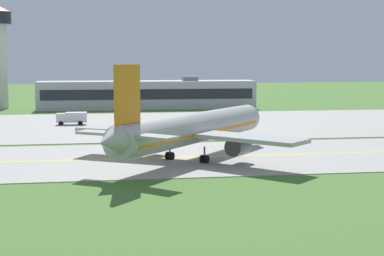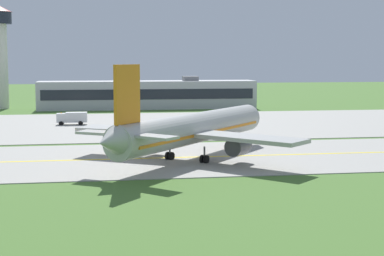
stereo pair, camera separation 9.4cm
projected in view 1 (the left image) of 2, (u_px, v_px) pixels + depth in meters
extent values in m
plane|color=#47702D|center=(191.00, 158.00, 81.55)|extent=(500.00, 500.00, 0.00)
cube|color=#9E9B93|center=(191.00, 157.00, 81.54)|extent=(240.00, 28.00, 0.10)
cube|color=#9E9B93|center=(207.00, 124.00, 124.32)|extent=(140.00, 52.00, 0.10)
cube|color=yellow|center=(191.00, 157.00, 81.54)|extent=(220.00, 0.60, 0.01)
cylinder|color=#ADADA8|center=(194.00, 128.00, 79.64)|extent=(24.40, 29.02, 4.00)
cone|color=#ADADA8|center=(251.00, 117.00, 95.37)|extent=(4.59, 4.41, 3.80)
cone|color=#ADADA8|center=(109.00, 142.00, 63.70)|extent=(4.65, 4.62, 3.40)
cube|color=orange|center=(194.00, 132.00, 79.70)|extent=(22.76, 26.95, 0.36)
cube|color=#1E232D|center=(245.00, 113.00, 93.39)|extent=(3.78, 3.53, 0.70)
cube|color=#ADADA8|center=(132.00, 130.00, 81.97)|extent=(15.35, 11.79, 0.50)
cylinder|color=#47474C|center=(152.00, 139.00, 82.88)|extent=(3.92, 4.09, 2.30)
cylinder|color=black|center=(159.00, 138.00, 84.26)|extent=(1.79, 1.51, 2.10)
cube|color=#ADADA8|center=(246.00, 138.00, 73.63)|extent=(13.78, 14.21, 0.50)
cylinder|color=#47474C|center=(238.00, 146.00, 76.50)|extent=(3.92, 4.09, 2.30)
cylinder|color=black|center=(244.00, 145.00, 77.88)|extent=(1.79, 1.51, 2.10)
cube|color=orange|center=(127.00, 94.00, 66.09)|extent=(3.07, 3.68, 6.50)
cube|color=#ADADA8|center=(104.00, 133.00, 67.99)|extent=(6.34, 5.26, 0.30)
cube|color=#ADADA8|center=(151.00, 137.00, 64.85)|extent=(5.95, 5.93, 0.30)
cylinder|color=slate|center=(237.00, 138.00, 91.20)|extent=(0.24, 0.24, 1.65)
cylinder|color=black|center=(237.00, 144.00, 91.29)|extent=(0.96, 1.08, 1.10)
cylinder|color=slate|center=(170.00, 150.00, 79.51)|extent=(0.24, 0.24, 1.65)
cylinder|color=black|center=(168.00, 156.00, 79.74)|extent=(0.96, 1.08, 1.10)
cylinder|color=black|center=(172.00, 156.00, 79.47)|extent=(0.96, 1.08, 1.10)
cylinder|color=slate|center=(204.00, 153.00, 76.96)|extent=(0.24, 0.24, 1.65)
cylinder|color=black|center=(203.00, 159.00, 77.19)|extent=(0.96, 1.08, 1.10)
cylinder|color=black|center=(206.00, 159.00, 76.92)|extent=(0.96, 1.08, 1.10)
cube|color=silver|center=(61.00, 118.00, 121.45)|extent=(1.87, 2.07, 1.80)
cube|color=#1E232D|center=(57.00, 116.00, 121.32)|extent=(0.19, 1.84, 0.81)
cube|color=silver|center=(76.00, 117.00, 121.80)|extent=(4.28, 2.26, 2.00)
cylinder|color=orange|center=(61.00, 113.00, 121.33)|extent=(0.20, 0.20, 0.18)
cylinder|color=black|center=(61.00, 124.00, 120.58)|extent=(0.91, 0.33, 0.90)
cylinder|color=black|center=(62.00, 122.00, 122.55)|extent=(0.91, 0.33, 0.90)
cylinder|color=black|center=(80.00, 123.00, 121.00)|extent=(0.91, 0.33, 0.90)
cylinder|color=black|center=(81.00, 122.00, 123.07)|extent=(0.91, 0.33, 0.90)
cube|color=#B2B2B7|center=(147.00, 95.00, 162.12)|extent=(57.82, 9.42, 7.42)
cube|color=#1E232D|center=(149.00, 94.00, 157.41)|extent=(55.51, 0.10, 2.67)
cube|color=slate|center=(190.00, 78.00, 163.46)|extent=(4.00, 4.00, 1.20)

